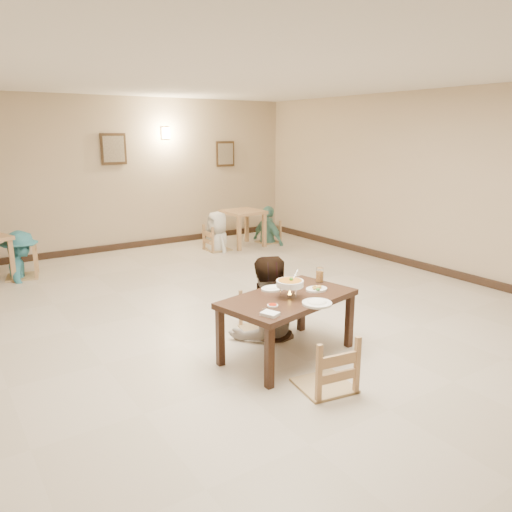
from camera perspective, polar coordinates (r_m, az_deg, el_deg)
floor at (r=6.13m, az=-0.84°, el=-8.21°), size 10.00×10.00×0.00m
ceiling at (r=5.72m, az=-0.95°, el=20.86°), size 10.00×10.00×0.00m
wall_back at (r=10.28m, az=-16.39°, el=8.86°), size 10.00×0.00×10.00m
wall_right at (r=8.57m, az=22.39°, el=7.48°), size 0.00×10.00×10.00m
baseboard_back at (r=10.46m, az=-15.80°, el=0.98°), size 8.00×0.06×0.12m
baseboard_right at (r=8.80m, az=21.42°, el=-1.86°), size 0.06×10.00×0.12m
picture_b at (r=10.24m, az=-15.97°, el=11.68°), size 0.50×0.04×0.60m
picture_c at (r=11.27m, az=-3.52°, el=11.57°), size 0.45×0.04×0.55m
wall_sconce at (r=10.63m, az=-10.29°, el=13.66°), size 0.16×0.05×0.22m
main_table at (r=5.22m, az=3.67°, el=-5.41°), size 1.55×1.07×0.66m
chair_far at (r=5.91m, az=0.29°, el=-4.61°), size 0.41×0.41×0.86m
chair_near at (r=4.64m, az=7.98°, el=-9.01°), size 0.48×0.48×1.03m
main_diner at (r=5.67m, az=1.09°, el=-0.02°), size 0.96×0.78×1.89m
curry_warmer at (r=5.11m, az=3.90°, el=-3.16°), size 0.31×0.28×0.25m
rice_plate_far at (r=5.39m, az=1.96°, el=-3.69°), size 0.28×0.28×0.06m
rice_plate_near at (r=4.97m, az=6.98°, el=-5.35°), size 0.30×0.30×0.07m
fried_plate at (r=5.40m, az=6.94°, el=-3.72°), size 0.25×0.25×0.05m
chili_dish at (r=4.88m, az=1.91°, el=-5.67°), size 0.11×0.11×0.02m
napkin_cutlery at (r=4.65m, az=1.61°, el=-6.61°), size 0.19×0.26×0.03m
drink_glass at (r=5.68m, az=7.29°, el=-2.21°), size 0.08×0.08×0.17m
bg_table_right at (r=10.34m, az=-1.50°, el=4.48°), size 0.78×0.78×0.75m
bg_chair_lr at (r=8.92m, az=-25.43°, el=0.96°), size 0.48×0.48×1.03m
bg_chair_rl at (r=10.02m, az=-4.46°, el=3.39°), size 0.46×0.46×0.97m
bg_chair_rr at (r=10.70m, az=1.40°, el=3.92°), size 0.42×0.42×0.90m
bg_diner_b at (r=8.88m, az=-25.60°, el=2.58°), size 0.71×1.07×1.54m
bg_diner_c at (r=9.97m, az=-4.49°, el=5.10°), size 0.54×0.79×1.57m
bg_diner_d at (r=10.64m, az=1.41°, el=5.72°), size 0.47×0.96×1.58m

